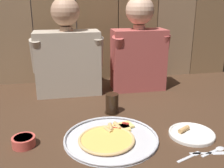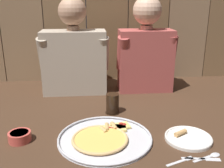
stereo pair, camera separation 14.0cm
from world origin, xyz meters
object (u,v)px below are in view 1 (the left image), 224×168
object	(u,v)px
pizza_tray	(110,138)
dipping_bowl	(24,141)
diner_right	(139,46)
drinking_glass	(112,104)
dinner_plate	(191,134)
diner_left	(67,51)

from	to	relation	value
pizza_tray	dipping_bowl	distance (m)	0.38
dipping_bowl	diner_right	bearing A→B (deg)	42.53
drinking_glass	diner_right	world-z (taller)	diner_right
drinking_glass	pizza_tray	bearing A→B (deg)	-102.78
dinner_plate	diner_left	bearing A→B (deg)	127.59
diner_left	diner_right	size ratio (longest dim) A/B	0.99
drinking_glass	diner_right	size ratio (longest dim) A/B	0.18
pizza_tray	diner_left	world-z (taller)	diner_left
pizza_tray	dinner_plate	distance (m)	0.39
dipping_bowl	diner_right	xyz separation A→B (m)	(0.71, 0.65, 0.28)
pizza_tray	dipping_bowl	bearing A→B (deg)	176.68
dinner_plate	diner_right	distance (m)	0.77
drinking_glass	dinner_plate	bearing A→B (deg)	-45.51
diner_left	pizza_tray	bearing A→B (deg)	-76.84
diner_left	dipping_bowl	bearing A→B (deg)	-109.04
drinking_glass	dipping_bowl	xyz separation A→B (m)	(-0.45, -0.27, -0.03)
pizza_tray	drinking_glass	size ratio (longest dim) A/B	3.85
dinner_plate	drinking_glass	size ratio (longest dim) A/B	1.90
pizza_tray	diner_left	distance (m)	0.74
drinking_glass	diner_right	distance (m)	0.52
dipping_bowl	diner_left	world-z (taller)	diner_left
drinking_glass	diner_left	distance (m)	0.50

